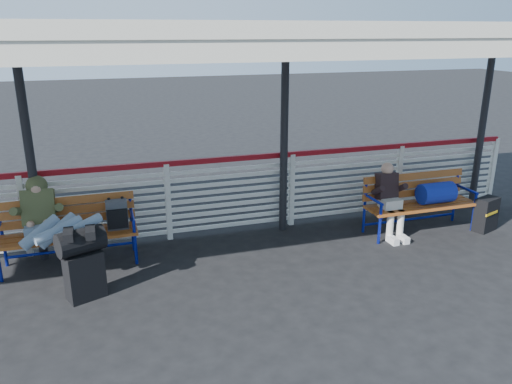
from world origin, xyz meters
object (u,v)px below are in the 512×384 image
object	(u,v)px
companion_person	(390,199)
bench_left	(79,223)
traveler_man	(53,224)
bench_right	(427,195)
luggage_stack	(83,261)
suitcase_side	(486,214)

from	to	relation	value
companion_person	bench_left	bearing A→B (deg)	174.39
bench_left	traveler_man	world-z (taller)	traveler_man
bench_right	companion_person	size ratio (longest dim) A/B	1.57
luggage_stack	bench_right	world-z (taller)	bench_right
traveler_man	companion_person	distance (m)	4.84
luggage_stack	traveler_man	size ratio (longest dim) A/B	0.54
bench_right	traveler_man	distance (m)	5.51
luggage_stack	suitcase_side	bearing A→B (deg)	-19.21
luggage_stack	companion_person	distance (m)	4.54
companion_person	luggage_stack	bearing A→B (deg)	-172.50
bench_right	suitcase_side	world-z (taller)	bench_right
bench_right	traveler_man	size ratio (longest dim) A/B	1.10
traveler_man	companion_person	xyz separation A→B (m)	(4.84, -0.09, -0.13)
bench_right	bench_left	bearing A→B (deg)	175.22
bench_right	suitcase_side	bearing A→B (deg)	-18.30
bench_right	traveler_man	world-z (taller)	traveler_man
suitcase_side	bench_left	bearing A→B (deg)	153.45
luggage_stack	bench_left	size ratio (longest dim) A/B	0.49
luggage_stack	suitcase_side	xyz separation A→B (m)	(6.10, 0.29, -0.21)
luggage_stack	traveler_man	xyz separation A→B (m)	(-0.35, 0.69, 0.24)
luggage_stack	suitcase_side	distance (m)	6.11
bench_left	suitcase_side	size ratio (longest dim) A/B	3.28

